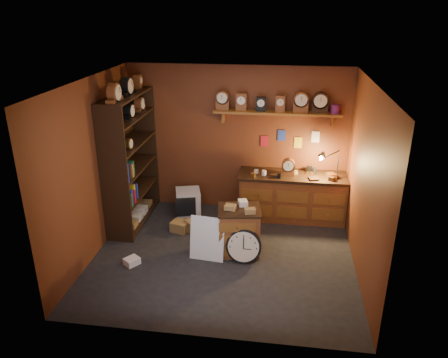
% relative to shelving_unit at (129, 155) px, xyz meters
% --- Properties ---
extents(floor, '(4.00, 4.00, 0.00)m').
position_rel_shelving_unit_xyz_m(floor, '(1.79, -0.98, -1.25)').
color(floor, black).
rests_on(floor, ground).
extents(room_shell, '(4.02, 3.62, 2.71)m').
position_rel_shelving_unit_xyz_m(room_shell, '(1.84, -0.87, 0.47)').
color(room_shell, brown).
rests_on(room_shell, ground).
extents(shelving_unit, '(0.47, 1.60, 2.58)m').
position_rel_shelving_unit_xyz_m(shelving_unit, '(0.00, 0.00, 0.00)').
color(shelving_unit, black).
rests_on(shelving_unit, ground).
extents(workbench, '(1.94, 0.66, 1.36)m').
position_rel_shelving_unit_xyz_m(workbench, '(2.84, 0.49, -0.78)').
color(workbench, brown).
rests_on(workbench, ground).
extents(low_cabinet, '(0.73, 0.65, 0.84)m').
position_rel_shelving_unit_xyz_m(low_cabinet, '(2.01, -0.81, -0.85)').
color(low_cabinet, brown).
rests_on(low_cabinet, ground).
extents(big_round_clock, '(0.54, 0.17, 0.54)m').
position_rel_shelving_unit_xyz_m(big_round_clock, '(2.12, -1.10, -0.99)').
color(big_round_clock, black).
rests_on(big_round_clock, ground).
extents(white_panel, '(0.55, 0.20, 0.70)m').
position_rel_shelving_unit_xyz_m(white_panel, '(1.55, -1.08, -1.25)').
color(white_panel, silver).
rests_on(white_panel, ground).
extents(mini_fridge, '(0.54, 0.56, 0.46)m').
position_rel_shelving_unit_xyz_m(mini_fridge, '(0.92, 0.41, -1.02)').
color(mini_fridge, silver).
rests_on(mini_fridge, ground).
extents(floor_box_a, '(0.35, 0.32, 0.18)m').
position_rel_shelving_unit_xyz_m(floor_box_a, '(0.94, -0.29, -1.16)').
color(floor_box_a, olive).
rests_on(floor_box_a, ground).
extents(floor_box_b, '(0.27, 0.28, 0.11)m').
position_rel_shelving_unit_xyz_m(floor_box_b, '(0.45, -1.41, -1.20)').
color(floor_box_b, white).
rests_on(floor_box_b, ground).
extents(floor_box_c, '(0.35, 0.35, 0.20)m').
position_rel_shelving_unit_xyz_m(floor_box_c, '(1.17, -0.24, -1.15)').
color(floor_box_c, olive).
rests_on(floor_box_c, ground).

